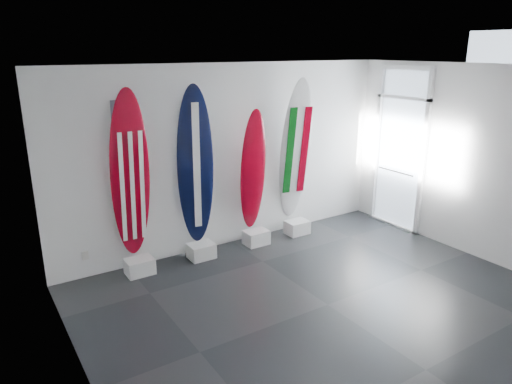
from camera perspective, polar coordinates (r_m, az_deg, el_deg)
floor at (r=6.37m, az=8.72°, el=-13.40°), size 6.00×6.00×0.00m
ceiling at (r=5.50m, az=10.16°, el=14.66°), size 6.00×6.00×0.00m
wall_back at (r=7.72m, az=-3.07°, el=4.29°), size 6.00×0.00×6.00m
wall_left at (r=4.46m, az=-21.01°, el=-6.68°), size 0.00×5.00×5.00m
wall_right at (r=8.03m, az=25.60°, el=3.11°), size 0.00×5.00×5.00m
display_block_usa at (r=7.22m, az=-13.96°, el=-8.76°), size 0.40×0.30×0.24m
surfboard_usa at (r=6.85m, az=-15.05°, el=1.89°), size 0.58×0.37×2.49m
display_block_navy at (r=7.56m, az=-6.65°, el=-7.14°), size 0.40×0.30×0.24m
surfboard_navy at (r=7.20m, az=-7.38°, el=3.09°), size 0.59×0.30×2.49m
display_block_swiss at (r=8.03m, az=0.04°, el=-5.53°), size 0.40×0.30×0.24m
surfboard_swiss at (r=7.74m, az=-0.36°, el=2.60°), size 0.48×0.31×2.07m
display_block_italy at (r=8.50m, az=5.01°, el=-4.29°), size 0.40×0.30×0.24m
surfboard_italy at (r=8.17m, az=4.83°, el=4.98°), size 0.66×0.59×2.53m
wall_outlet at (r=7.24m, az=-20.05°, el=-7.26°), size 0.09×0.02×0.13m
glass_door at (r=8.90m, az=17.05°, el=4.79°), size 0.12×1.16×2.85m
balcony at (r=10.15m, az=21.51°, el=0.40°), size 2.80×2.20×1.20m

